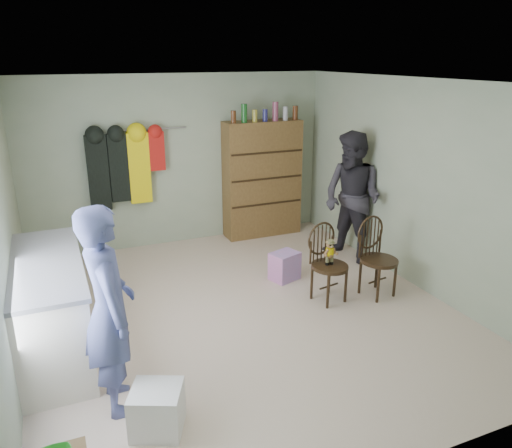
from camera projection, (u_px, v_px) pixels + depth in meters
name	position (u px, v px, depth m)	size (l,w,h in m)	color
ground_plane	(243.00, 312.00, 5.61)	(5.00, 5.00, 0.00)	beige
room_walls	(224.00, 165.00, 5.56)	(5.00, 5.00, 5.00)	#A3B094
counter	(51.00, 307.00, 4.73)	(0.64, 1.86, 0.94)	silver
plastic_tub	(157.00, 410.00, 3.80)	(0.38, 0.36, 0.36)	white
chair_front	(327.00, 259.00, 5.75)	(0.48, 0.48, 0.93)	#302010
chair_far	(376.00, 254.00, 5.89)	(0.50, 0.50, 0.96)	#302010
striped_bag	(285.00, 266.00, 6.37)	(0.34, 0.27, 0.36)	pink
person_left	(109.00, 310.00, 3.88)	(0.63, 0.41, 1.72)	#4A5288
person_right	(352.00, 198.00, 6.77)	(0.87, 0.68, 1.80)	#2D2B33
dresser	(262.00, 178.00, 7.78)	(1.20, 0.39, 2.08)	brown
coat_rack	(124.00, 167.00, 6.97)	(1.42, 0.12, 1.09)	#99999E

